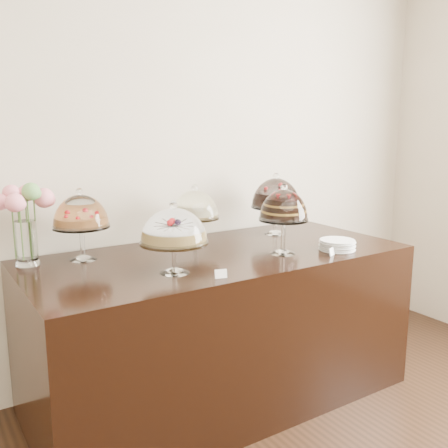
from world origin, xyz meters
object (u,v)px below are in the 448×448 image
cake_stand_sugar_sponge (174,229)px  cake_stand_cheesecake (195,207)px  plate_stack (337,245)px  flower_vase (25,214)px  cake_stand_choco_layer (284,208)px  display_counter (219,326)px  cake_stand_dark_choco (276,195)px  cake_stand_fruit_tart (81,214)px

cake_stand_sugar_sponge → cake_stand_cheesecake: 0.62m
cake_stand_sugar_sponge → plate_stack: 1.05m
cake_stand_sugar_sponge → cake_stand_cheesecake: (0.39, 0.48, 0.01)m
cake_stand_cheesecake → flower_vase: size_ratio=0.84×
cake_stand_choco_layer → flower_vase: bearing=157.2°
cake_stand_sugar_sponge → flower_vase: flower_vase is taller
plate_stack → display_counter: bearing=153.1°
display_counter → plate_stack: size_ratio=10.53×
cake_stand_cheesecake → cake_stand_dark_choco: size_ratio=0.90×
cake_stand_cheesecake → cake_stand_fruit_tart: (-0.70, 0.01, 0.02)m
display_counter → cake_stand_choco_layer: 0.81m
display_counter → flower_vase: size_ratio=4.97×
display_counter → cake_stand_fruit_tart: size_ratio=5.55×
flower_vase → cake_stand_fruit_tart: bearing=-10.9°
cake_stand_dark_choco → cake_stand_fruit_tart: size_ratio=1.05×
cake_stand_dark_choco → plate_stack: bearing=-87.0°
cake_stand_cheesecake → display_counter: bearing=-88.8°
cake_stand_fruit_tart → cake_stand_dark_choco: bearing=-2.1°
display_counter → plate_stack: bearing=-26.9°
flower_vase → cake_stand_cheesecake: bearing=-3.9°
cake_stand_choco_layer → cake_stand_cheesecake: 0.57m
cake_stand_cheesecake → flower_vase: bearing=176.1°
cake_stand_choco_layer → plate_stack: 0.42m
cake_stand_sugar_sponge → display_counter: bearing=28.0°
cake_stand_sugar_sponge → cake_stand_choco_layer: cake_stand_choco_layer is taller
cake_stand_sugar_sponge → cake_stand_dark_choco: (0.99, 0.45, 0.04)m
display_counter → cake_stand_choco_layer: (0.30, -0.20, 0.72)m
cake_stand_sugar_sponge → cake_stand_dark_choco: 1.09m
cake_stand_sugar_sponge → cake_stand_fruit_tart: 0.59m
plate_stack → cake_stand_dark_choco: bearing=93.0°
cake_stand_choco_layer → flower_vase: (-1.29, 0.54, 0.00)m
display_counter → cake_stand_cheesecake: cake_stand_cheesecake is taller
cake_stand_choco_layer → plate_stack: size_ratio=1.95×
flower_vase → plate_stack: bearing=-22.1°
cake_stand_dark_choco → display_counter: bearing=-158.5°
flower_vase → cake_stand_sugar_sponge: bearing=-43.1°
display_counter → cake_stand_fruit_tart: 1.04m
cake_stand_choco_layer → cake_stand_fruit_tart: bearing=154.2°
cake_stand_choco_layer → cake_stand_fruit_tart: 1.12m
display_counter → cake_stand_choco_layer: size_ratio=5.40×
cake_stand_sugar_sponge → flower_vase: 0.80m
cake_stand_fruit_tart → flower_vase: (-0.28, 0.05, 0.02)m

